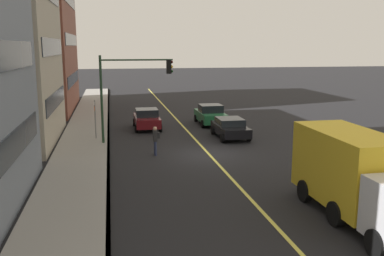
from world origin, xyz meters
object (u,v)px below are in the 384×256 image
truck_yellow (358,176)px  pedestrian_with_backpack (156,139)px  car_black (230,128)px  car_green (211,115)px  traffic_light_mast (130,83)px  car_maroon (147,119)px  street_sign_post (95,117)px

truck_yellow → pedestrian_with_backpack: 12.54m
car_black → pedestrian_with_backpack: 6.87m
car_black → pedestrian_with_backpack: pedestrian_with_backpack is taller
truck_yellow → car_green: bearing=2.3°
car_green → traffic_light_mast: traffic_light_mast is taller
car_green → truck_yellow: bearing=-177.7°
car_green → traffic_light_mast: 9.58m
car_black → truck_yellow: truck_yellow is taller
car_black → truck_yellow: size_ratio=0.57×
traffic_light_mast → car_maroon: bearing=-16.4°
pedestrian_with_backpack → street_sign_post: bearing=36.7°
car_black → car_green: size_ratio=0.98×
truck_yellow → traffic_light_mast: 16.18m
car_black → car_maroon: 6.99m
car_maroon → street_sign_post: size_ratio=1.46×
street_sign_post → car_black: bearing=-95.4°
pedestrian_with_backpack → street_sign_post: street_sign_post is taller
car_black → street_sign_post: size_ratio=1.48×
car_black → street_sign_post: (0.87, 9.21, 0.91)m
pedestrian_with_backpack → street_sign_post: (4.78, 3.57, 0.63)m
car_maroon → truck_yellow: (-19.13, -6.09, 0.89)m
street_sign_post → traffic_light_mast: bearing=-122.9°
car_green → truck_yellow: truck_yellow is taller
traffic_light_mast → street_sign_post: traffic_light_mast is taller
truck_yellow → pedestrian_with_backpack: (10.83, 6.29, -0.67)m
car_green → street_sign_post: 10.15m
truck_yellow → pedestrian_with_backpack: truck_yellow is taller
car_maroon → car_green: (0.98, -5.29, 0.02)m
truck_yellow → street_sign_post: 18.46m
truck_yellow → car_black: bearing=2.5°
car_maroon → street_sign_post: 5.23m
car_black → car_maroon: size_ratio=1.02×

